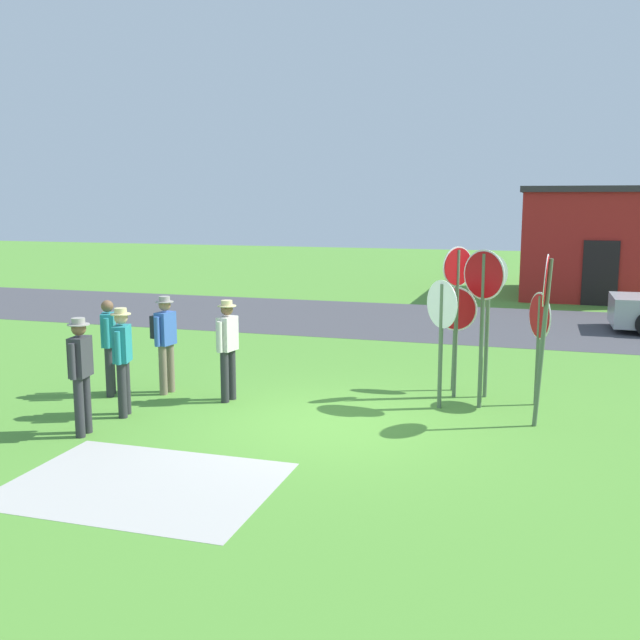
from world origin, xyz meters
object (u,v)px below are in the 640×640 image
object	(u,v)px
stop_sign_nearest	(544,309)
stop_sign_tallest	(488,301)
stop_sign_rear_left	(457,297)
person_near_signs	(109,342)
stop_sign_center_cluster	(483,300)
stop_sign_leaning_left	(442,321)
person_with_sunhat	(228,344)
stop_sign_rear_right	(539,329)
stop_sign_leaning_right	(455,321)
person_on_left	(81,369)
person_in_dark_shirt	(123,355)
person_holding_notes	(165,337)

from	to	relation	value
stop_sign_nearest	stop_sign_tallest	world-z (taller)	stop_sign_nearest
stop_sign_rear_left	person_near_signs	distance (m)	6.08
stop_sign_center_cluster	person_near_signs	xyz separation A→B (m)	(-6.28, -1.09, -0.86)
stop_sign_leaning_left	person_near_signs	bearing A→B (deg)	-171.13
stop_sign_center_cluster	person_with_sunhat	distance (m)	4.31
stop_sign_rear_right	stop_sign_leaning_right	world-z (taller)	stop_sign_rear_right
person_with_sunhat	person_on_left	distance (m)	2.65
stop_sign_leaning_left	person_in_dark_shirt	size ratio (longest dim) A/B	1.22
stop_sign_leaning_left	stop_sign_tallest	xyz separation A→B (m)	(0.66, 0.92, 0.23)
stop_sign_rear_right	stop_sign_rear_left	bearing A→B (deg)	175.27
stop_sign_rear_left	stop_sign_nearest	bearing A→B (deg)	-43.00
stop_sign_leaning_right	person_on_left	world-z (taller)	stop_sign_leaning_right
stop_sign_rear_right	person_on_left	distance (m)	7.27
stop_sign_rear_right	person_on_left	xyz separation A→B (m)	(-6.32, -3.58, -0.31)
person_near_signs	stop_sign_leaning_right	bearing A→B (deg)	20.35
stop_sign_center_cluster	person_in_dark_shirt	xyz separation A→B (m)	(-5.37, -2.11, -0.82)
stop_sign_center_cluster	stop_sign_nearest	xyz separation A→B (m)	(0.96, -0.78, -0.01)
stop_sign_leaning_right	person_with_sunhat	xyz separation A→B (m)	(-3.60, -1.86, -0.29)
stop_sign_nearest	person_with_sunhat	world-z (taller)	stop_sign_nearest
stop_sign_leaning_left	stop_sign_tallest	world-z (taller)	stop_sign_tallest
person_with_sunhat	person_in_dark_shirt	world-z (taller)	same
stop_sign_center_cluster	person_in_dark_shirt	world-z (taller)	stop_sign_center_cluster
stop_sign_leaning_right	person_on_left	distance (m)	6.42
stop_sign_center_cluster	stop_sign_rear_left	bearing A→B (deg)	130.45
stop_sign_leaning_left	stop_sign_rear_left	size ratio (longest dim) A/B	0.81
stop_sign_leaning_right	person_holding_notes	xyz separation A→B (m)	(-4.87, -1.71, -0.26)
stop_sign_leaning_right	person_holding_notes	distance (m)	5.16
person_in_dark_shirt	person_with_sunhat	bearing A→B (deg)	46.59
stop_sign_tallest	stop_sign_leaning_left	bearing A→B (deg)	-125.89
stop_sign_rear_right	stop_sign_leaning_left	distance (m)	1.66
stop_sign_tallest	person_on_left	xyz separation A→B (m)	(-5.46, -3.85, -0.71)
stop_sign_center_cluster	stop_sign_leaning_left	distance (m)	0.75
stop_sign_rear_right	stop_sign_leaning_left	xyz separation A→B (m)	(-1.52, -0.65, 0.16)
stop_sign_nearest	stop_sign_center_cluster	bearing A→B (deg)	140.92
stop_sign_leaning_right	stop_sign_center_cluster	bearing A→B (deg)	-62.18
stop_sign_leaning_left	person_in_dark_shirt	bearing A→B (deg)	-158.07
stop_sign_rear_left	person_holding_notes	distance (m)	5.14
person_near_signs	person_in_dark_shirt	size ratio (longest dim) A/B	0.97
stop_sign_leaning_left	stop_sign_rear_right	bearing A→B (deg)	23.20
stop_sign_rear_left	person_in_dark_shirt	distance (m)	5.63
person_near_signs	person_with_sunhat	world-z (taller)	person_with_sunhat
person_holding_notes	person_near_signs	xyz separation A→B (m)	(-0.86, -0.42, -0.06)
stop_sign_tallest	person_with_sunhat	bearing A→B (deg)	-159.88
stop_sign_rear_right	stop_sign_rear_left	xyz separation A→B (m)	(-1.37, 0.11, 0.47)
stop_sign_rear_left	person_in_dark_shirt	bearing A→B (deg)	-151.34
stop_sign_leaning_left	stop_sign_nearest	xyz separation A→B (m)	(1.59, -0.57, 0.35)
stop_sign_center_cluster	person_with_sunhat	bearing A→B (deg)	-168.83
stop_sign_rear_right	stop_sign_nearest	xyz separation A→B (m)	(0.06, -1.22, 0.51)
person_holding_notes	person_in_dark_shirt	bearing A→B (deg)	-88.20
stop_sign_leaning_left	stop_sign_tallest	bearing A→B (deg)	54.11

